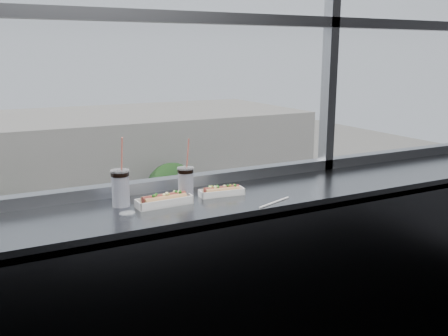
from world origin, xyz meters
name	(u,v)px	position (x,y,z in m)	size (l,w,h in m)	color
wall_back_lower	(183,279)	(0.00, 1.50, 0.55)	(6.00, 6.00, 0.00)	black
counter	(202,205)	(0.00, 1.23, 1.07)	(6.00, 0.55, 0.06)	slate
counter_fascia	(225,322)	(0.00, 0.97, 0.55)	(6.00, 0.04, 1.04)	slate
hotdog_tray_left	(164,200)	(-0.20, 1.22, 1.13)	(0.28, 0.10, 0.07)	white
hotdog_tray_right	(222,191)	(0.12, 1.25, 1.12)	(0.24, 0.10, 0.06)	white
soda_cup_left	(120,186)	(-0.39, 1.31, 1.20)	(0.09, 0.09, 0.34)	white
soda_cup_right	(186,182)	(-0.07, 1.27, 1.19)	(0.09, 0.09, 0.31)	white
loose_straw	(274,202)	(0.29, 1.01, 1.10)	(0.01, 0.01, 0.23)	white
wrapper	(127,213)	(-0.41, 1.15, 1.11)	(0.09, 0.06, 0.02)	silver
far_sidewalk	(3,273)	(0.00, 29.50, -10.98)	(80.00, 6.00, 0.04)	gray
car_far_b	(44,277)	(1.81, 25.50, -9.92)	(6.13, 2.56, 2.04)	#770004
car_near_d	(187,322)	(6.73, 17.50, -9.81)	(6.77, 2.82, 2.26)	white
car_near_e	(347,281)	(15.89, 17.50, -9.87)	(6.43, 2.68, 2.14)	navy
car_far_c	(235,240)	(13.57, 25.50, -9.93)	(6.07, 2.53, 2.02)	beige
tree_center	(0,224)	(0.09, 29.50, -7.92)	(2.91, 2.91, 4.54)	#47382B
tree_right	(173,189)	(10.90, 29.50, -7.18)	(3.61, 3.61, 5.64)	#47382B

